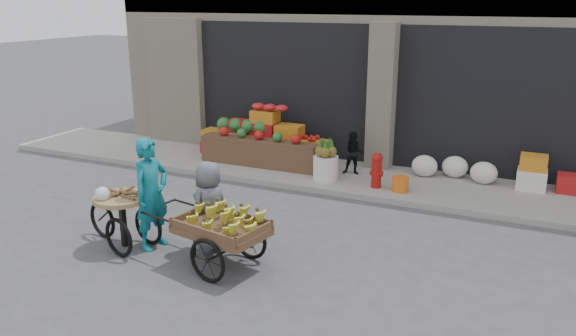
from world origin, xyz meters
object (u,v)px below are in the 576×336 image
at_px(banana_cart, 219,224).
at_px(vendor_grey, 210,206).
at_px(pineapple_bin, 326,168).
at_px(seated_person, 353,153).
at_px(orange_bucket, 400,184).
at_px(fire_hydrant, 377,169).
at_px(tricycle_cart, 122,212).
at_px(vendor_woman, 151,194).

bearing_deg(banana_cart, vendor_grey, 145.05).
bearing_deg(pineapple_bin, seated_person, 56.31).
bearing_deg(vendor_grey, orange_bucket, 162.06).
relative_size(pineapple_bin, seated_person, 0.56).
bearing_deg(fire_hydrant, seated_person, 137.12).
height_order(fire_hydrant, tricycle_cart, tricycle_cart).
bearing_deg(pineapple_bin, vendor_grey, -98.03).
bearing_deg(orange_bucket, pineapple_bin, 176.42).
bearing_deg(vendor_woman, banana_cart, -87.88).
relative_size(orange_bucket, vendor_woman, 0.18).
bearing_deg(tricycle_cart, banana_cart, 13.40).
xyz_separation_m(pineapple_bin, orange_bucket, (1.60, -0.10, -0.10)).
relative_size(fire_hydrant, vendor_grey, 0.50).
distance_m(seated_person, tricycle_cart, 5.23).
relative_size(fire_hydrant, banana_cart, 0.31).
relative_size(seated_person, banana_cart, 0.41).
distance_m(seated_person, banana_cart, 4.74).
xyz_separation_m(orange_bucket, banana_cart, (-1.68, -4.02, 0.39)).
xyz_separation_m(pineapple_bin, banana_cart, (-0.08, -4.12, 0.29)).
bearing_deg(banana_cart, fire_hydrant, 85.22).
height_order(orange_bucket, vendor_grey, vendor_grey).
distance_m(orange_bucket, vendor_grey, 4.16).
height_order(seated_person, banana_cart, seated_person).
distance_m(vendor_woman, tricycle_cart, 0.58).
bearing_deg(pineapple_bin, banana_cart, -91.10).
relative_size(pineapple_bin, vendor_grey, 0.37).
bearing_deg(tricycle_cart, vendor_woman, 34.72).
height_order(pineapple_bin, banana_cart, banana_cart).
bearing_deg(fire_hydrant, banana_cart, -106.17).
bearing_deg(banana_cart, tricycle_cart, -168.02).
height_order(fire_hydrant, banana_cart, banana_cart).
bearing_deg(orange_bucket, seated_person, 149.74).
bearing_deg(vendor_grey, fire_hydrant, 168.68).
relative_size(pineapple_bin, banana_cart, 0.23).
bearing_deg(seated_person, orange_bucket, -40.26).
relative_size(banana_cart, vendor_woman, 1.30).
bearing_deg(seated_person, pineapple_bin, -133.69).
relative_size(pineapple_bin, vendor_woman, 0.30).
bearing_deg(tricycle_cart, vendor_grey, 32.90).
distance_m(pineapple_bin, orange_bucket, 1.61).
height_order(pineapple_bin, tricycle_cart, tricycle_cart).
height_order(pineapple_bin, fire_hydrant, fire_hydrant).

